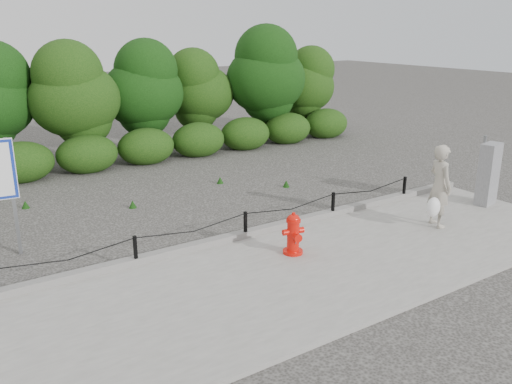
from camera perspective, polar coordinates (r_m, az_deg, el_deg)
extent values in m
plane|color=#2D2B28|center=(11.83, -1.11, -5.20)|extent=(90.00, 90.00, 0.00)
cube|color=gray|center=(10.33, 4.96, -8.49)|extent=(14.00, 4.00, 0.08)
cube|color=slate|center=(11.81, -1.24, -4.45)|extent=(14.00, 0.22, 0.14)
cube|color=black|center=(10.65, -12.57, -6.03)|extent=(0.06, 0.06, 0.60)
cube|color=black|center=(11.69, -1.12, -3.47)|extent=(0.06, 0.06, 0.60)
cube|color=black|center=(13.13, 8.11, -1.30)|extent=(0.06, 0.06, 0.60)
cube|color=black|center=(14.85, 15.34, 0.44)|extent=(0.06, 0.06, 0.60)
cylinder|color=black|center=(10.24, -19.19, -6.26)|extent=(2.50, 0.02, 0.02)
cylinder|color=black|center=(11.03, -6.61, -3.66)|extent=(2.50, 0.02, 0.02)
cylinder|color=black|center=(12.30, 3.79, -1.36)|extent=(2.50, 0.02, 0.02)
cylinder|color=black|center=(13.90, 12.00, 0.49)|extent=(2.50, 0.02, 0.02)
cylinder|color=black|center=(18.81, -18.18, 5.59)|extent=(0.18, 0.18, 1.99)
ellipsoid|color=#1C5012|center=(18.60, -18.58, 9.79)|extent=(2.94, 2.55, 3.18)
cylinder|color=black|center=(19.97, -11.58, 6.72)|extent=(0.18, 0.18, 1.98)
ellipsoid|color=#1C5012|center=(19.77, -11.83, 10.68)|extent=(2.94, 2.54, 3.17)
cylinder|color=black|center=(21.39, -5.75, 7.41)|extent=(0.18, 0.18, 1.80)
ellipsoid|color=#1C5012|center=(21.21, -5.86, 10.77)|extent=(2.66, 2.30, 2.88)
cylinder|color=black|center=(21.96, 1.05, 8.31)|extent=(0.18, 0.18, 2.21)
ellipsoid|color=#1C5012|center=(21.78, 1.07, 12.34)|extent=(3.28, 2.83, 3.54)
cylinder|color=black|center=(23.68, 5.11, 8.37)|extent=(0.18, 0.18, 1.79)
ellipsoid|color=#1C5012|center=(23.52, 5.19, 11.39)|extent=(2.65, 2.29, 2.86)
cylinder|color=red|center=(11.05, 3.89, -6.26)|extent=(0.48, 0.48, 0.07)
cylinder|color=red|center=(10.92, 3.93, -4.63)|extent=(0.29, 0.29, 0.61)
cylinder|color=red|center=(10.80, 3.97, -3.02)|extent=(0.35, 0.35, 0.06)
ellipsoid|color=red|center=(10.79, 3.97, -2.85)|extent=(0.31, 0.31, 0.19)
cylinder|color=red|center=(10.76, 3.98, -2.32)|extent=(0.08, 0.08, 0.06)
cylinder|color=red|center=(10.82, 3.13, -4.26)|extent=(0.14, 0.14, 0.12)
cylinder|color=red|center=(10.96, 4.74, -4.01)|extent=(0.14, 0.14, 0.12)
cylinder|color=red|center=(10.76, 4.35, -4.80)|extent=(0.19, 0.17, 0.17)
cylinder|color=slate|center=(10.82, 4.26, -5.19)|extent=(0.01, 0.06, 0.13)
imported|color=#A39C8C|center=(12.89, 18.78, 0.62)|extent=(0.63, 0.79, 1.90)
ellipsoid|color=white|center=(12.65, 18.16, -1.53)|extent=(0.34, 0.27, 0.46)
cube|color=#99999C|center=(14.97, 23.27, 1.74)|extent=(0.66, 0.47, 1.59)
cube|color=slate|center=(15.07, 22.62, 2.23)|extent=(0.08, 0.08, 1.75)
cube|color=slate|center=(11.83, -24.19, -0.54)|extent=(0.08, 0.08, 2.42)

